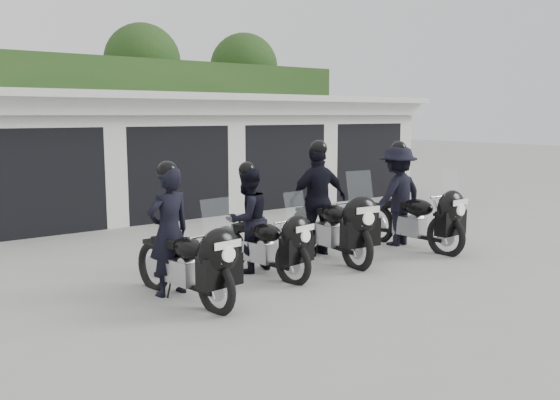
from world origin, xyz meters
TOP-DOWN VIEW (x-y plane):
  - ground at (0.00, 0.00)m, footprint 80.00×80.00m
  - garage_block at (-0.00, 8.06)m, footprint 16.40×6.80m
  - background_vegetation at (0.37, 12.92)m, footprint 20.00×3.90m
  - police_bike_a at (-2.81, 0.01)m, footprint 0.81×2.19m
  - police_bike_b at (-1.28, 0.51)m, footprint 0.94×2.05m
  - police_bike_c at (0.30, 0.69)m, footprint 1.21×2.39m
  - police_bike_d at (2.06, 0.42)m, footprint 1.25×2.34m

SIDE VIEW (x-z plane):
  - ground at x=0.00m, z-range 0.00..0.00m
  - police_bike_a at x=-2.81m, z-range -0.20..1.71m
  - police_bike_b at x=-1.28m, z-range -0.14..1.65m
  - police_bike_d at x=2.06m, z-range -0.15..1.89m
  - police_bike_c at x=0.30m, z-range -0.16..1.93m
  - garage_block at x=0.00m, z-range -0.06..2.90m
  - background_vegetation at x=0.37m, z-range -0.13..5.67m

